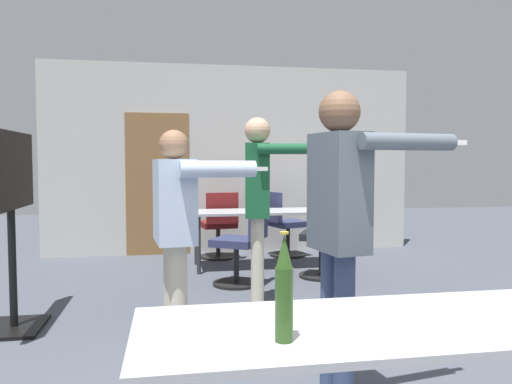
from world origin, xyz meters
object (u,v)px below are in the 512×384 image
tv_screen (10,205)px  person_right_polo (259,192)px  person_near_casual (340,211)px  person_far_watching (176,219)px  drink_cup (260,208)px  office_chair_side_rolled (219,227)px  office_chair_near_pushed (328,239)px  beer_bottle (284,290)px  office_chair_far_right (283,226)px  office_chair_far_left (243,245)px

tv_screen → person_right_polo: size_ratio=0.91×
tv_screen → person_near_casual: (2.19, -1.54, 0.06)m
person_far_watching → drink_cup: size_ratio=16.75×
drink_cup → person_far_watching: bearing=-113.4°
office_chair_side_rolled → tv_screen: bearing=-133.4°
tv_screen → person_far_watching: (1.29, -0.57, -0.07)m
drink_cup → tv_screen: bearing=-141.1°
person_near_casual → person_far_watching: bearing=-147.1°
office_chair_near_pushed → drink_cup: (-0.69, 0.60, 0.32)m
person_far_watching → beer_bottle: (0.33, -2.00, -0.03)m
office_chair_far_right → office_chair_near_pushed: 1.39m
office_chair_side_rolled → beer_bottle: bearing=-100.7°
person_near_casual → office_chair_near_pushed: bearing=153.2°
office_chair_far_left → person_right_polo: bearing=-147.4°
tv_screen → office_chair_far_right: size_ratio=1.72×
office_chair_far_left → drink_cup: size_ratio=9.94×
person_far_watching → office_chair_far_left: bearing=149.6°
person_right_polo → beer_bottle: 2.86m
office_chair_far_right → drink_cup: (-0.48, -0.77, 0.34)m
office_chair_far_right → office_chair_near_pushed: size_ratio=0.98×
office_chair_near_pushed → drink_cup: 0.98m
person_far_watching → office_chair_side_rolled: 3.32m
person_right_polo → drink_cup: (0.32, 1.66, -0.30)m
person_far_watching → office_chair_far_right: (1.55, 3.25, -0.50)m
tv_screen → person_right_polo: (2.05, 0.25, 0.07)m
person_far_watching → beer_bottle: person_far_watching is taller
person_right_polo → office_chair_near_pushed: (1.01, 1.06, -0.63)m
office_chair_near_pushed → tv_screen: bearing=137.2°
person_far_watching → office_chair_far_right: bearing=147.7°
person_far_watching → office_chair_far_left: 1.89m
tv_screen → office_chair_near_pushed: size_ratio=1.68×
person_far_watching → office_chair_far_right: person_far_watching is taller
person_far_watching → beer_bottle: bearing=2.8°
office_chair_far_right → person_right_polo: bearing=-36.9°
office_chair_far_left → beer_bottle: (-0.40, -3.67, 0.47)m
person_near_casual → tv_screen: bearing=-134.9°
office_chair_side_rolled → office_chair_far_left: office_chair_far_left is taller
office_chair_side_rolled → office_chair_far_left: (0.10, -1.56, 0.00)m
person_far_watching → office_chair_near_pushed: 2.62m
tv_screen → person_near_casual: person_near_casual is taller
office_chair_side_rolled → person_right_polo: bearing=-94.5°
office_chair_far_right → beer_bottle: beer_bottle is taller
beer_bottle → drink_cup: beer_bottle is taller
person_right_polo → person_near_casual: bearing=14.4°
tv_screen → person_right_polo: person_right_polo is taller
person_far_watching → drink_cup: (1.07, 2.48, -0.16)m
person_right_polo → beer_bottle: (-0.42, -2.82, -0.17)m
tv_screen → office_chair_far_left: bearing=-61.5°
person_right_polo → office_chair_side_rolled: 2.49m
tv_screen → person_right_polo: 2.07m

